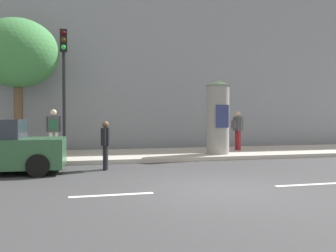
% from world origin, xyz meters
% --- Properties ---
extents(ground_plane, '(80.00, 80.00, 0.00)m').
position_xyz_m(ground_plane, '(0.00, 0.00, 0.00)').
color(ground_plane, '#38383A').
extents(sidewalk_curb, '(36.00, 4.00, 0.15)m').
position_xyz_m(sidewalk_curb, '(0.00, 7.00, 0.07)').
color(sidewalk_curb, '#B2ADA3').
rests_on(sidewalk_curb, ground_plane).
extents(lane_markings, '(25.80, 0.16, 0.01)m').
position_xyz_m(lane_markings, '(-0.00, 0.00, 0.00)').
color(lane_markings, silver).
rests_on(lane_markings, ground_plane).
extents(building_backdrop, '(36.00, 5.00, 9.63)m').
position_xyz_m(building_backdrop, '(0.00, 12.00, 4.81)').
color(building_backdrop, gray).
rests_on(building_backdrop, ground_plane).
extents(traffic_light, '(0.24, 0.45, 4.46)m').
position_xyz_m(traffic_light, '(-3.51, 5.24, 3.14)').
color(traffic_light, black).
rests_on(traffic_light, sidewalk_curb).
extents(poster_column, '(1.00, 1.00, 2.95)m').
position_xyz_m(poster_column, '(2.44, 6.02, 1.65)').
color(poster_column, gray).
rests_on(poster_column, sidewalk_curb).
extents(street_tree, '(3.26, 3.26, 5.45)m').
position_xyz_m(street_tree, '(-5.38, 8.12, 4.18)').
color(street_tree, brown).
rests_on(street_tree, sidewalk_curb).
extents(pedestrian_with_bag, '(0.31, 0.59, 1.52)m').
position_xyz_m(pedestrian_with_bag, '(-2.24, 3.72, 0.88)').
color(pedestrian_with_bag, black).
rests_on(pedestrian_with_bag, ground_plane).
extents(pedestrian_with_backpack, '(0.59, 0.38, 1.78)m').
position_xyz_m(pedestrian_with_backpack, '(-3.95, 6.92, 1.21)').
color(pedestrian_with_backpack, silver).
rests_on(pedestrian_with_backpack, sidewalk_curb).
extents(pedestrian_near_pole, '(0.40, 0.68, 1.72)m').
position_xyz_m(pedestrian_near_pole, '(3.83, 7.17, 1.19)').
color(pedestrian_near_pole, maroon).
rests_on(pedestrian_near_pole, sidewalk_curb).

